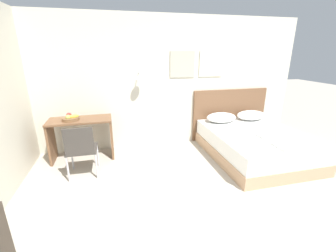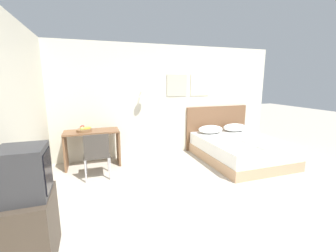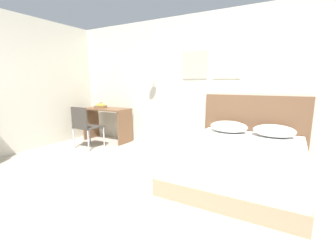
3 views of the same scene
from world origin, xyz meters
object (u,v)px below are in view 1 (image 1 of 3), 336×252
at_px(headboard, 229,114).
at_px(fruit_bowl, 71,118).
at_px(bed, 255,144).
at_px(desk, 81,132).
at_px(folded_towel_mid_bed, 286,146).
at_px(desk_chair, 81,148).
at_px(folded_towel_near_foot, 268,136).
at_px(pillow_left, 221,117).
at_px(pillow_right, 251,115).

height_order(headboard, fruit_bowl, headboard).
relative_size(bed, desk, 1.82).
bearing_deg(bed, desk, 167.20).
bearing_deg(bed, folded_towel_mid_bed, -89.21).
bearing_deg(desk_chair, folded_towel_near_foot, -5.51).
relative_size(desk_chair, fruit_bowl, 2.89).
distance_m(headboard, desk_chair, 3.31).
height_order(pillow_left, fruit_bowl, fruit_bowl).
bearing_deg(folded_towel_near_foot, fruit_bowl, 163.55).
distance_m(pillow_left, desk, 2.85).
height_order(pillow_left, folded_towel_mid_bed, pillow_left).
bearing_deg(fruit_bowl, desk, 14.22).
bearing_deg(desk, folded_towel_mid_bed, -24.74).
bearing_deg(folded_towel_mid_bed, bed, 90.79).
height_order(bed, fruit_bowl, fruit_bowl).
bearing_deg(fruit_bowl, pillow_left, 0.93).
bearing_deg(desk, pillow_right, 0.19).
bearing_deg(pillow_right, headboard, 139.82).
distance_m(headboard, folded_towel_near_foot, 1.35).
bearing_deg(headboard, desk, -174.36).
bearing_deg(folded_towel_near_foot, desk, 162.25).
height_order(pillow_left, desk_chair, desk_chair).
bearing_deg(bed, folded_towel_near_foot, -86.07).
xyz_separation_m(headboard, fruit_bowl, (-3.36, -0.35, 0.25)).
height_order(folded_towel_near_foot, desk_chair, desk_chair).
distance_m(bed, desk, 3.31).
bearing_deg(desk_chair, pillow_right, 11.94).
xyz_separation_m(bed, folded_towel_mid_bed, (0.01, -0.76, 0.29)).
distance_m(headboard, pillow_left, 0.47).
bearing_deg(pillow_right, fruit_bowl, -179.25).
xyz_separation_m(desk, fruit_bowl, (-0.15, -0.04, 0.29)).
bearing_deg(desk, fruit_bowl, -165.78).
bearing_deg(folded_towel_near_foot, folded_towel_mid_bed, -91.34).
bearing_deg(desk_chair, folded_towel_mid_bed, -13.46).
relative_size(desk, fruit_bowl, 3.66).
distance_m(pillow_left, pillow_right, 0.72).
height_order(folded_towel_near_foot, desk, desk).
relative_size(folded_towel_near_foot, folded_towel_mid_bed, 0.89).
bearing_deg(headboard, pillow_left, -139.82).
xyz_separation_m(headboard, pillow_left, (-0.36, -0.31, 0.03)).
bearing_deg(pillow_left, pillow_right, 0.00).
relative_size(folded_towel_mid_bed, fruit_bowl, 1.18).
distance_m(folded_towel_mid_bed, desk, 3.55).
distance_m(pillow_right, fruit_bowl, 3.73).
distance_m(bed, desk_chair, 3.15).
relative_size(pillow_right, folded_towel_mid_bed, 1.79).
xyz_separation_m(pillow_left, desk_chair, (-2.78, -0.74, -0.08)).
height_order(folded_towel_mid_bed, fruit_bowl, fruit_bowl).
height_order(headboard, pillow_left, headboard).
relative_size(folded_towel_mid_bed, desk_chair, 0.41).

